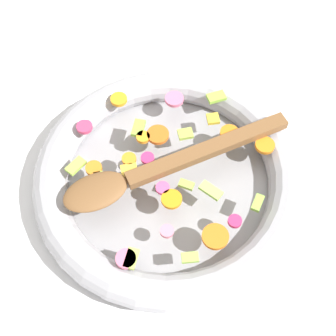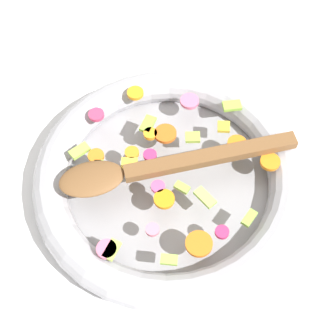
{
  "view_description": "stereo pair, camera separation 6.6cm",
  "coord_description": "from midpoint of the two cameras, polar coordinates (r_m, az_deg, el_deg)",
  "views": [
    {
      "loc": [
        0.12,
        0.31,
        0.62
      ],
      "look_at": [
        0.0,
        0.0,
        0.05
      ],
      "focal_mm": 50.0,
      "sensor_mm": 36.0,
      "label": 1
    },
    {
      "loc": [
        0.06,
        0.33,
        0.62
      ],
      "look_at": [
        0.0,
        0.0,
        0.05
      ],
      "focal_mm": 50.0,
      "sensor_mm": 36.0,
      "label": 2
    }
  ],
  "objects": [
    {
      "name": "ground_plane",
      "position": [
        0.7,
        -2.68,
        -2.31
      ],
      "size": [
        4.0,
        4.0,
        0.0
      ],
      "primitive_type": "plane",
      "color": "silver"
    },
    {
      "name": "skillet",
      "position": [
        0.69,
        -2.75,
        -1.43
      ],
      "size": [
        0.39,
        0.39,
        0.05
      ],
      "color": "gray",
      "rests_on": "ground_plane"
    },
    {
      "name": "chopped_vegetables",
      "position": [
        0.66,
        -3.05,
        0.03
      ],
      "size": [
        0.3,
        0.3,
        0.01
      ],
      "color": "orange",
      "rests_on": "skillet"
    },
    {
      "name": "wooden_spoon",
      "position": [
        0.65,
        -4.45,
        -0.26
      ],
      "size": [
        0.34,
        0.06,
        0.01
      ],
      "color": "brown",
      "rests_on": "chopped_vegetables"
    }
  ]
}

